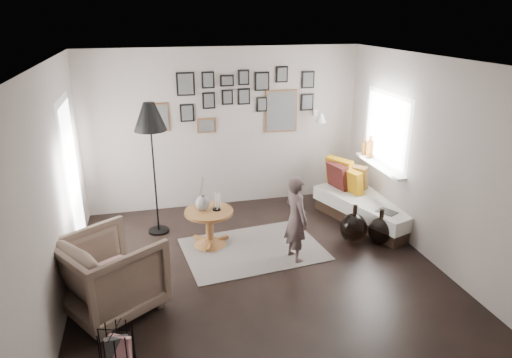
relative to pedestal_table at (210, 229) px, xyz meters
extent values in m
plane|color=black|center=(0.51, -0.95, -0.24)|extent=(4.80, 4.80, 0.00)
plane|color=gray|center=(0.51, 1.45, 1.06)|extent=(4.50, 0.00, 4.50)
plane|color=gray|center=(0.51, -3.35, 1.06)|extent=(4.50, 0.00, 4.50)
plane|color=gray|center=(-1.74, -0.95, 1.06)|extent=(0.00, 4.80, 4.80)
plane|color=gray|center=(2.76, -0.95, 1.06)|extent=(0.00, 4.80, 4.80)
plane|color=white|center=(0.51, -0.95, 2.36)|extent=(4.80, 4.80, 0.00)
plane|color=white|center=(-1.73, 0.25, 0.81)|extent=(0.00, 2.14, 2.14)
plane|color=white|center=(-1.73, 0.25, 0.81)|extent=(0.00, 1.88, 1.88)
plane|color=white|center=(-1.73, 0.25, 0.81)|extent=(0.00, 1.93, 1.93)
plane|color=white|center=(2.74, 0.25, 1.21)|extent=(0.00, 1.30, 1.30)
plane|color=white|center=(2.74, 0.25, 1.21)|extent=(0.00, 1.14, 1.14)
cube|color=white|center=(2.68, 0.25, 0.64)|extent=(0.15, 1.32, 0.04)
cylinder|color=#8C4C14|center=(2.68, 0.60, 0.80)|extent=(0.10, 0.10, 0.28)
cylinder|color=#8C4C14|center=(2.68, 0.77, 0.77)|extent=(0.08, 0.08, 0.22)
cube|color=brown|center=(-0.54, 1.44, 1.31)|extent=(0.35, 0.03, 0.45)
cube|color=black|center=(-0.54, 1.42, 1.31)|extent=(0.30, 0.01, 0.40)
cube|color=black|center=(-0.09, 1.44, 1.81)|extent=(0.28, 0.03, 0.36)
cube|color=black|center=(-0.09, 1.42, 1.81)|extent=(0.23, 0.01, 0.31)
cube|color=black|center=(-0.09, 1.44, 1.36)|extent=(0.22, 0.03, 0.28)
cube|color=black|center=(-0.09, 1.42, 1.36)|extent=(0.17, 0.01, 0.23)
cube|color=black|center=(0.26, 1.44, 1.86)|extent=(0.20, 0.03, 0.26)
cube|color=black|center=(0.26, 1.42, 1.86)|extent=(0.15, 0.01, 0.21)
cube|color=black|center=(0.26, 1.44, 1.54)|extent=(0.20, 0.03, 0.26)
cube|color=black|center=(0.26, 1.42, 1.54)|extent=(0.15, 0.01, 0.21)
cube|color=black|center=(0.56, 1.44, 1.84)|extent=(0.22, 0.03, 0.18)
cube|color=black|center=(0.56, 1.42, 1.84)|extent=(0.17, 0.01, 0.13)
cube|color=black|center=(0.56, 1.44, 1.58)|extent=(0.18, 0.03, 0.24)
cube|color=black|center=(0.56, 1.42, 1.58)|extent=(0.13, 0.01, 0.19)
cube|color=black|center=(0.83, 1.44, 1.88)|extent=(0.18, 0.03, 0.24)
cube|color=black|center=(0.83, 1.42, 1.88)|extent=(0.13, 0.01, 0.19)
cube|color=black|center=(0.83, 1.44, 1.58)|extent=(0.20, 0.03, 0.26)
cube|color=black|center=(0.83, 1.42, 1.58)|extent=(0.15, 0.01, 0.21)
cube|color=black|center=(1.13, 1.44, 1.81)|extent=(0.24, 0.03, 0.30)
cube|color=black|center=(1.13, 1.42, 1.81)|extent=(0.19, 0.01, 0.25)
cube|color=black|center=(1.13, 1.44, 1.44)|extent=(0.18, 0.03, 0.24)
cube|color=black|center=(1.13, 1.42, 1.44)|extent=(0.13, 0.01, 0.19)
cube|color=brown|center=(1.46, 1.44, 1.31)|extent=(0.55, 0.03, 0.70)
cube|color=black|center=(1.46, 1.42, 1.31)|extent=(0.50, 0.01, 0.65)
cube|color=black|center=(1.46, 1.44, 1.91)|extent=(0.20, 0.03, 0.26)
cube|color=black|center=(1.46, 1.42, 1.91)|extent=(0.15, 0.01, 0.21)
cube|color=black|center=(1.91, 1.44, 1.81)|extent=(0.22, 0.03, 0.28)
cube|color=black|center=(1.91, 1.42, 1.81)|extent=(0.17, 0.01, 0.23)
cube|color=black|center=(1.91, 1.44, 1.44)|extent=(0.22, 0.03, 0.28)
cube|color=black|center=(1.91, 1.42, 1.44)|extent=(0.17, 0.01, 0.23)
cube|color=brown|center=(0.21, 1.44, 1.14)|extent=(0.30, 0.03, 0.24)
cube|color=black|center=(0.21, 1.42, 1.14)|extent=(0.25, 0.01, 0.19)
cube|color=white|center=(2.06, 1.42, 1.26)|extent=(0.06, 0.04, 0.10)
cylinder|color=white|center=(2.06, 1.30, 1.28)|extent=(0.02, 0.24, 0.02)
cone|color=white|center=(2.06, 1.17, 1.22)|extent=(0.18, 0.18, 0.14)
cube|color=#B7AAA1|center=(0.56, -0.28, -0.24)|extent=(1.99, 1.49, 0.01)
cone|color=brown|center=(0.00, 0.00, -0.20)|extent=(0.50, 0.50, 0.10)
cylinder|color=brown|center=(0.00, 0.00, 0.02)|extent=(0.11, 0.11, 0.38)
cylinder|color=brown|center=(0.00, 0.00, 0.26)|extent=(0.67, 0.67, 0.04)
ellipsoid|color=black|center=(-0.08, 0.02, 0.39)|extent=(0.19, 0.19, 0.21)
cylinder|color=black|center=(-0.08, 0.02, 0.51)|extent=(0.06, 0.06, 0.04)
cylinder|color=black|center=(0.11, 0.00, 0.29)|extent=(0.12, 0.12, 0.02)
cube|color=black|center=(2.51, 0.17, -0.15)|extent=(1.21, 1.81, 0.19)
cube|color=silver|center=(2.51, 0.17, 0.05)|extent=(1.29, 1.89, 0.21)
cube|color=#BA780A|center=(2.52, 0.85, 0.37)|extent=(0.41, 0.53, 0.49)
cube|color=#3E1513|center=(2.40, 0.77, 0.34)|extent=(0.29, 0.47, 0.44)
cube|color=brown|center=(2.63, 0.63, 0.34)|extent=(0.41, 0.45, 0.42)
cube|color=#BA780A|center=(2.45, 0.50, 0.33)|extent=(0.29, 0.44, 0.40)
cube|color=black|center=(2.51, -0.38, 0.16)|extent=(0.30, 0.33, 0.01)
imported|color=brown|center=(-1.25, -1.20, 0.19)|extent=(1.32, 1.31, 0.87)
cube|color=silver|center=(-1.22, -1.15, 0.24)|extent=(0.55, 0.55, 0.18)
cylinder|color=black|center=(-0.68, 0.60, -0.23)|extent=(0.30, 0.30, 0.03)
cylinder|color=black|center=(-0.68, 0.60, 0.62)|extent=(0.03, 0.03, 1.73)
cone|color=black|center=(-0.68, 0.60, 1.50)|extent=(0.45, 0.45, 0.39)
cube|color=black|center=(-1.18, -2.11, -0.07)|extent=(0.22, 0.10, 0.30)
cube|color=silver|center=(-1.15, -2.13, -0.07)|extent=(0.23, 0.17, 0.30)
ellipsoid|color=black|center=(1.99, -0.41, -0.03)|extent=(0.38, 0.38, 0.44)
cylinder|color=black|center=(1.99, -0.41, 0.26)|extent=(0.06, 0.06, 0.13)
ellipsoid|color=black|center=(2.34, -0.53, -0.05)|extent=(0.34, 0.34, 0.39)
cylinder|color=black|center=(2.34, -0.53, 0.21)|extent=(0.06, 0.06, 0.13)
imported|color=#564444|center=(1.04, -0.65, 0.34)|extent=(0.37, 0.48, 1.17)
camera|label=1|loc=(-0.76, -5.72, 2.84)|focal=32.00mm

